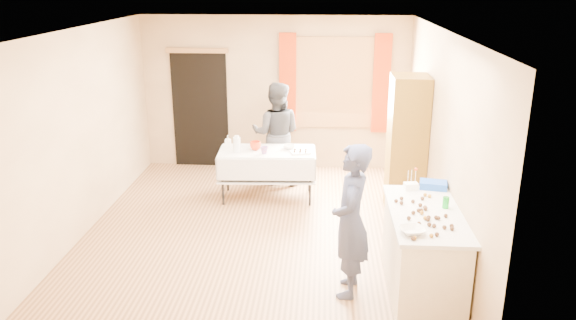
# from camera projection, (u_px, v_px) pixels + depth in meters

# --- Properties ---
(floor) EXTENTS (4.50, 5.50, 0.02)m
(floor) POSITION_uv_depth(u_px,v_px,m) (258.00, 234.00, 7.34)
(floor) COLOR #9E7047
(floor) RESTS_ON ground
(ceiling) EXTENTS (4.50, 5.50, 0.02)m
(ceiling) POSITION_uv_depth(u_px,v_px,m) (254.00, 29.00, 6.53)
(ceiling) COLOR white
(ceiling) RESTS_ON floor
(wall_back) EXTENTS (4.50, 0.02, 2.60)m
(wall_back) POSITION_uv_depth(u_px,v_px,m) (275.00, 93.00, 9.55)
(wall_back) COLOR tan
(wall_back) RESTS_ON floor
(wall_front) EXTENTS (4.50, 0.02, 2.60)m
(wall_front) POSITION_uv_depth(u_px,v_px,m) (214.00, 236.00, 4.32)
(wall_front) COLOR tan
(wall_front) RESTS_ON floor
(wall_left) EXTENTS (0.02, 5.50, 2.60)m
(wall_left) POSITION_uv_depth(u_px,v_px,m) (78.00, 135.00, 7.07)
(wall_left) COLOR tan
(wall_left) RESTS_ON floor
(wall_right) EXTENTS (0.02, 5.50, 2.60)m
(wall_right) POSITION_uv_depth(u_px,v_px,m) (441.00, 141.00, 6.80)
(wall_right) COLOR tan
(wall_right) RESTS_ON floor
(window_frame) EXTENTS (1.32, 0.06, 1.52)m
(window_frame) POSITION_uv_depth(u_px,v_px,m) (334.00, 83.00, 9.39)
(window_frame) COLOR olive
(window_frame) RESTS_ON wall_back
(window_pane) EXTENTS (1.20, 0.02, 1.40)m
(window_pane) POSITION_uv_depth(u_px,v_px,m) (334.00, 83.00, 9.38)
(window_pane) COLOR white
(window_pane) RESTS_ON wall_back
(curtain_left) EXTENTS (0.28, 0.06, 1.65)m
(curtain_left) POSITION_uv_depth(u_px,v_px,m) (288.00, 83.00, 9.39)
(curtain_left) COLOR #A72D09
(curtain_left) RESTS_ON wall_back
(curtain_right) EXTENTS (0.28, 0.06, 1.65)m
(curtain_right) POSITION_uv_depth(u_px,v_px,m) (381.00, 84.00, 9.30)
(curtain_right) COLOR #A72D09
(curtain_right) RESTS_ON wall_back
(doorway) EXTENTS (0.95, 0.04, 2.00)m
(doorway) POSITION_uv_depth(u_px,v_px,m) (200.00, 110.00, 9.70)
(doorway) COLOR black
(doorway) RESTS_ON floor
(door_lintel) EXTENTS (1.05, 0.06, 0.08)m
(door_lintel) POSITION_uv_depth(u_px,v_px,m) (197.00, 51.00, 9.35)
(door_lintel) COLOR olive
(door_lintel) RESTS_ON wall_back
(cabinet) EXTENTS (0.50, 0.60, 1.94)m
(cabinet) POSITION_uv_depth(u_px,v_px,m) (407.00, 145.00, 7.79)
(cabinet) COLOR brown
(cabinet) RESTS_ON floor
(counter) EXTENTS (0.72, 1.53, 0.91)m
(counter) POSITION_uv_depth(u_px,v_px,m) (423.00, 252.00, 5.87)
(counter) COLOR beige
(counter) RESTS_ON floor
(party_table) EXTENTS (1.46, 0.80, 0.75)m
(party_table) POSITION_uv_depth(u_px,v_px,m) (267.00, 170.00, 8.38)
(party_table) COLOR black
(party_table) RESTS_ON floor
(chair) EXTENTS (0.51, 0.51, 0.93)m
(chair) POSITION_uv_depth(u_px,v_px,m) (282.00, 162.00, 9.27)
(chair) COLOR black
(chair) RESTS_ON floor
(girl) EXTENTS (0.68, 0.53, 1.64)m
(girl) POSITION_uv_depth(u_px,v_px,m) (351.00, 221.00, 5.73)
(girl) COLOR #272C4B
(girl) RESTS_ON floor
(woman) EXTENTS (0.89, 0.74, 1.64)m
(woman) POSITION_uv_depth(u_px,v_px,m) (276.00, 134.00, 8.91)
(woman) COLOR black
(woman) RESTS_ON floor
(soda_can) EXTENTS (0.07, 0.07, 0.12)m
(soda_can) POSITION_uv_depth(u_px,v_px,m) (446.00, 203.00, 5.80)
(soda_can) COLOR #149224
(soda_can) RESTS_ON counter
(mixing_bowl) EXTENTS (0.36, 0.36, 0.06)m
(mixing_bowl) POSITION_uv_depth(u_px,v_px,m) (412.00, 231.00, 5.24)
(mixing_bowl) COLOR white
(mixing_bowl) RESTS_ON counter
(foam_block) EXTENTS (0.16, 0.12, 0.08)m
(foam_block) POSITION_uv_depth(u_px,v_px,m) (411.00, 186.00, 6.31)
(foam_block) COLOR white
(foam_block) RESTS_ON counter
(blue_basket) EXTENTS (0.33, 0.25, 0.08)m
(blue_basket) POSITION_uv_depth(u_px,v_px,m) (433.00, 185.00, 6.36)
(blue_basket) COLOR blue
(blue_basket) RESTS_ON counter
(pitcher) EXTENTS (0.11, 0.11, 0.22)m
(pitcher) POSITION_uv_depth(u_px,v_px,m) (237.00, 145.00, 8.18)
(pitcher) COLOR silver
(pitcher) RESTS_ON party_table
(cup_red) EXTENTS (0.25, 0.25, 0.13)m
(cup_red) POSITION_uv_depth(u_px,v_px,m) (256.00, 146.00, 8.29)
(cup_red) COLOR red
(cup_red) RESTS_ON party_table
(cup_rainbow) EXTENTS (0.12, 0.12, 0.10)m
(cup_rainbow) POSITION_uv_depth(u_px,v_px,m) (264.00, 150.00, 8.12)
(cup_rainbow) COLOR red
(cup_rainbow) RESTS_ON party_table
(small_bowl) EXTENTS (0.19, 0.19, 0.06)m
(small_bowl) POSITION_uv_depth(u_px,v_px,m) (289.00, 147.00, 8.37)
(small_bowl) COLOR white
(small_bowl) RESTS_ON party_table
(pastry_tray) EXTENTS (0.32, 0.27, 0.02)m
(pastry_tray) POSITION_uv_depth(u_px,v_px,m) (300.00, 152.00, 8.17)
(pastry_tray) COLOR white
(pastry_tray) RESTS_ON party_table
(bottle) EXTENTS (0.08, 0.09, 0.18)m
(bottle) POSITION_uv_depth(u_px,v_px,m) (228.00, 141.00, 8.42)
(bottle) COLOR white
(bottle) RESTS_ON party_table
(cake_balls) EXTENTS (0.50, 1.13, 0.04)m
(cake_balls) POSITION_uv_depth(u_px,v_px,m) (425.00, 215.00, 5.60)
(cake_balls) COLOR #3F2314
(cake_balls) RESTS_ON counter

